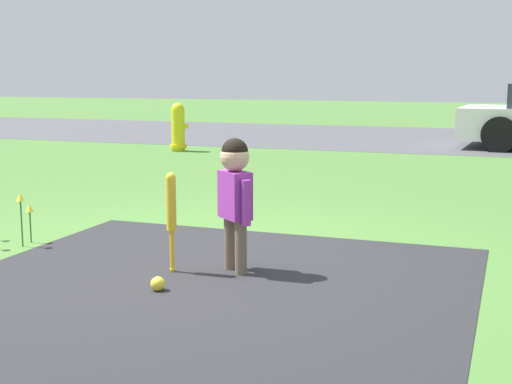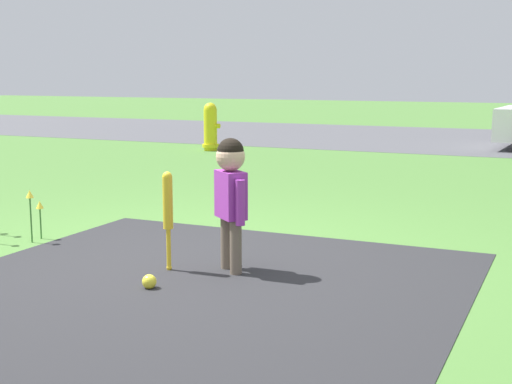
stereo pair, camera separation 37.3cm
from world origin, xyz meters
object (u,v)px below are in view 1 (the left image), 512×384
object	(u,v)px
child	(235,186)
fire_hydrant	(178,128)
baseball_bat	(171,208)
sports_ball	(158,284)

from	to	relation	value
child	fire_hydrant	world-z (taller)	child
baseball_bat	fire_hydrant	distance (m)	7.54
fire_hydrant	baseball_bat	bearing A→B (deg)	-64.22
sports_ball	fire_hydrant	xyz separation A→B (m)	(-3.39, 7.20, 0.35)
child	baseball_bat	size ratio (longest dim) A/B	1.33
child	sports_ball	distance (m)	0.81
child	fire_hydrant	size ratio (longest dim) A/B	1.09
baseball_bat	fire_hydrant	bearing A→B (deg)	115.78
child	sports_ball	xyz separation A→B (m)	(-0.28, -0.55, -0.53)
child	baseball_bat	xyz separation A→B (m)	(-0.39, -0.15, -0.14)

